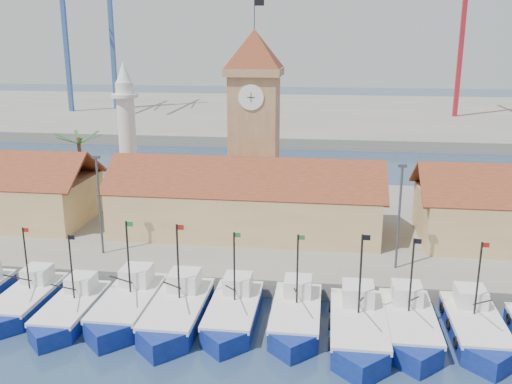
# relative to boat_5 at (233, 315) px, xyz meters

# --- Properties ---
(ground) EXTENTS (400.00, 400.00, 0.00)m
(ground) POSITION_rel_boat_5_xyz_m (-1.44, -3.26, -0.75)
(ground) COLOR #1C2D4A
(ground) RESTS_ON ground
(quay) EXTENTS (140.00, 32.00, 1.50)m
(quay) POSITION_rel_boat_5_xyz_m (-1.44, 20.74, -0.00)
(quay) COLOR gray
(quay) RESTS_ON ground
(terminal) EXTENTS (240.00, 80.00, 2.00)m
(terminal) POSITION_rel_boat_5_xyz_m (-1.44, 106.74, 0.25)
(terminal) COLOR gray
(terminal) RESTS_ON ground
(boat_1) EXTENTS (3.32, 9.09, 6.88)m
(boat_1) POSITION_rel_boat_5_xyz_m (-16.30, 0.03, -0.04)
(boat_1) COLOR navy
(boat_1) RESTS_ON ground
(boat_2) EXTENTS (3.32, 9.09, 6.88)m
(boat_2) POSITION_rel_boat_5_xyz_m (-12.10, -1.08, -0.04)
(boat_2) COLOR navy
(boat_2) RESTS_ON ground
(boat_3) EXTENTS (3.75, 10.26, 7.77)m
(boat_3) POSITION_rel_boat_5_xyz_m (-8.11, -0.00, 0.05)
(boat_3) COLOR navy
(boat_3) RESTS_ON ground
(boat_4) EXTENTS (3.81, 10.43, 7.89)m
(boat_4) POSITION_rel_boat_5_xyz_m (-4.11, -0.57, 0.06)
(boat_4) COLOR navy
(boat_4) RESTS_ON ground
(boat_5) EXTENTS (3.51, 9.61, 7.27)m
(boat_5) POSITION_rel_boat_5_xyz_m (0.00, 0.00, 0.00)
(boat_5) COLOR navy
(boat_5) RESTS_ON ground
(boat_6) EXTENTS (3.50, 9.59, 7.26)m
(boat_6) POSITION_rel_boat_5_xyz_m (4.63, 0.11, -0.00)
(boat_6) COLOR navy
(boat_6) RESTS_ON ground
(boat_7) EXTENTS (3.86, 10.57, 8.00)m
(boat_7) POSITION_rel_boat_5_xyz_m (9.07, -1.29, 0.08)
(boat_7) COLOR navy
(boat_7) RESTS_ON ground
(boat_8) EXTENTS (3.62, 9.92, 7.51)m
(boat_8) POSITION_rel_boat_5_xyz_m (12.66, -0.26, 0.02)
(boat_8) COLOR navy
(boat_8) RESTS_ON ground
(boat_9) EXTENTS (3.56, 9.74, 7.37)m
(boat_9) POSITION_rel_boat_5_xyz_m (17.22, -0.03, 0.01)
(boat_9) COLOR navy
(boat_9) RESTS_ON ground
(hall_center) EXTENTS (27.04, 10.13, 7.61)m
(hall_center) POSITION_rel_boat_5_xyz_m (-1.44, 16.74, 3.24)
(hall_center) COLOR #DABB77
(hall_center) RESTS_ON quay
(clock_tower) EXTENTS (5.80, 5.80, 22.70)m
(clock_tower) POSITION_rel_boat_5_xyz_m (-1.44, 22.73, 11.21)
(clock_tower) COLOR tan
(clock_tower) RESTS_ON quay
(minaret) EXTENTS (3.00, 3.00, 16.30)m
(minaret) POSITION_rel_boat_5_xyz_m (-16.44, 24.74, 8.98)
(minaret) COLOR silver
(minaret) RESTS_ON quay
(palm_tree) EXTENTS (5.60, 5.03, 8.39)m
(palm_tree) POSITION_rel_boat_5_xyz_m (-21.44, 22.74, 5.49)
(palm_tree) COLOR brown
(palm_tree) RESTS_ON quay
(lamp_posts) EXTENTS (80.70, 0.25, 9.03)m
(lamp_posts) POSITION_rel_boat_5_xyz_m (-0.94, 8.74, 5.73)
(lamp_posts) COLOR #3F3F44
(lamp_posts) RESTS_ON quay
(crane_blue_far) EXTENTS (1.00, 35.09, 44.33)m
(crane_blue_far) POSITION_rel_boat_5_xyz_m (-58.06, 97.04, 26.05)
(crane_blue_far) COLOR #315396
(crane_blue_far) RESTS_ON terminal
(crane_blue_near) EXTENTS (1.00, 33.65, 42.07)m
(crane_blue_near) POSITION_rel_boat_5_xyz_m (-48.62, 103.19, 24.68)
(crane_blue_near) COLOR #315396
(crane_blue_near) RESTS_ON terminal
(crane_red_right) EXTENTS (1.00, 32.70, 41.72)m
(crane_red_right) POSITION_rel_boat_5_xyz_m (35.56, 100.32, 24.41)
(crane_red_right) COLOR #AA1A25
(crane_red_right) RESTS_ON terminal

